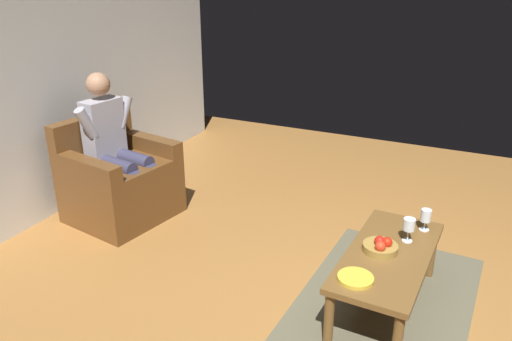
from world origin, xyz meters
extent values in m
plane|color=olive|center=(0.00, 0.00, 0.00)|extent=(7.37, 7.37, 0.00)
cube|color=brown|center=(-0.24, -0.02, 0.00)|extent=(1.90, 1.20, 0.01)
cube|color=brown|center=(-0.57, -2.46, 0.22)|extent=(0.95, 0.90, 0.44)
cube|color=brown|center=(-0.56, -2.40, 0.49)|extent=(0.68, 0.74, 0.10)
cube|color=brown|center=(-0.91, -2.40, 0.56)|extent=(0.26, 0.78, 0.24)
cube|color=brown|center=(-0.22, -2.52, 0.56)|extent=(0.26, 0.78, 0.24)
cube|color=brown|center=(-0.62, -2.78, 0.67)|extent=(0.84, 0.26, 0.46)
cube|color=#9D9BA8|center=(-0.59, -2.61, 0.80)|extent=(0.37, 0.24, 0.54)
sphere|color=#A87A5B|center=(-0.59, -2.61, 1.20)|extent=(0.20, 0.20, 0.20)
cylinder|color=#35334C|center=(-0.65, -2.38, 0.55)|extent=(0.20, 0.45, 0.13)
cylinder|color=#35334C|center=(-0.61, -2.16, 0.27)|extent=(0.14, 0.14, 0.54)
cylinder|color=#9D9BA8|center=(-0.78, -2.53, 0.92)|extent=(0.21, 0.12, 0.29)
cylinder|color=#35334C|center=(-0.46, -2.41, 0.55)|extent=(0.20, 0.45, 0.13)
cylinder|color=#35334C|center=(-0.42, -2.20, 0.27)|extent=(0.14, 0.14, 0.54)
cylinder|color=#9D9BA8|center=(-0.39, -2.60, 0.92)|extent=(0.21, 0.12, 0.29)
cube|color=brown|center=(-0.24, -0.02, 0.40)|extent=(1.17, 0.56, 0.04)
cylinder|color=brown|center=(-0.75, 0.21, 0.19)|extent=(0.06, 0.06, 0.38)
cylinder|color=brown|center=(0.29, 0.16, 0.19)|extent=(0.06, 0.06, 0.38)
cylinder|color=brown|center=(-0.77, -0.20, 0.19)|extent=(0.06, 0.06, 0.38)
cylinder|color=brown|center=(0.27, -0.25, 0.19)|extent=(0.06, 0.06, 0.38)
cylinder|color=silver|center=(-0.66, 0.14, 0.42)|extent=(0.07, 0.07, 0.01)
cylinder|color=silver|center=(-0.66, 0.14, 0.46)|extent=(0.01, 0.01, 0.06)
cylinder|color=silver|center=(-0.66, 0.14, 0.54)|extent=(0.07, 0.07, 0.09)
cylinder|color=#590C19|center=(-0.66, 0.14, 0.51)|extent=(0.06, 0.06, 0.04)
cylinder|color=silver|center=(-0.45, 0.06, 0.42)|extent=(0.07, 0.07, 0.01)
cylinder|color=silver|center=(-0.45, 0.06, 0.47)|extent=(0.01, 0.01, 0.08)
cylinder|color=silver|center=(-0.45, 0.06, 0.55)|extent=(0.08, 0.08, 0.08)
cylinder|color=#590C19|center=(-0.45, 0.06, 0.53)|extent=(0.07, 0.07, 0.03)
cylinder|color=olive|center=(-0.24, -0.08, 0.45)|extent=(0.23, 0.23, 0.05)
sphere|color=red|center=(-0.18, -0.07, 0.49)|extent=(0.07, 0.07, 0.07)
sphere|color=red|center=(-0.25, -0.04, 0.49)|extent=(0.07, 0.07, 0.07)
sphere|color=red|center=(-0.25, -0.09, 0.49)|extent=(0.07, 0.07, 0.07)
cylinder|color=gold|center=(0.14, -0.14, 0.43)|extent=(0.22, 0.22, 0.02)
camera|label=1|loc=(2.70, 0.40, 2.19)|focal=35.81mm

